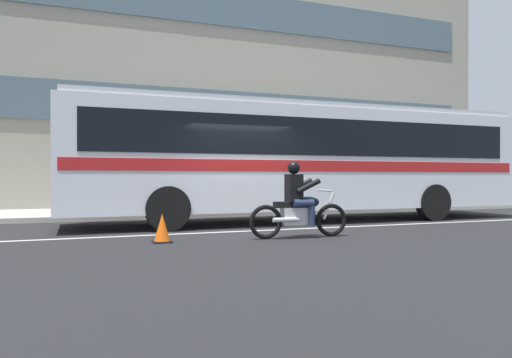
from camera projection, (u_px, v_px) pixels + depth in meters
name	position (u px, v px, depth m)	size (l,w,h in m)	color
ground_plane	(242.00, 228.00, 11.53)	(60.00, 60.00, 0.00)	black
sidewalk_curb	(194.00, 211.00, 16.30)	(28.00, 3.80, 0.15)	#B7B2A8
lane_center_stripe	(250.00, 231.00, 10.97)	(26.60, 0.14, 0.01)	silver
office_building_facade	(180.00, 64.00, 18.42)	(28.00, 0.89, 11.24)	gray
transit_bus	(303.00, 154.00, 13.42)	(12.99, 2.65, 3.22)	silver
motorcycle_with_rider	(299.00, 206.00, 9.74)	(2.14, 0.64, 1.56)	black
traffic_cone	(162.00, 229.00, 9.06)	(0.36, 0.36, 0.55)	#EA590F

